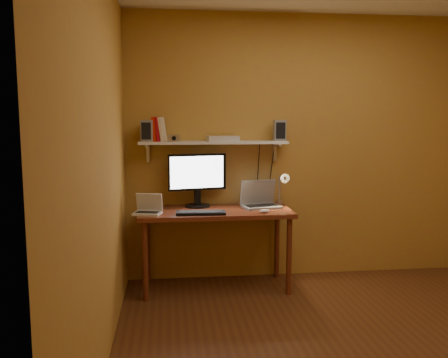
{
  "coord_description": "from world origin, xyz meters",
  "views": [
    {
      "loc": [
        -1.28,
        -3.0,
        1.6
      ],
      "look_at": [
        -0.79,
        1.18,
        1.05
      ],
      "focal_mm": 38.0,
      "sensor_mm": 36.0,
      "label": 1
    }
  ],
  "objects": [
    {
      "name": "room",
      "position": [
        0.0,
        0.0,
        1.3
      ],
      "size": [
        3.44,
        3.24,
        2.64
      ],
      "color": "#583016",
      "rests_on": "ground"
    },
    {
      "name": "desk",
      "position": [
        -0.86,
        1.28,
        0.66
      ],
      "size": [
        1.4,
        0.6,
        0.75
      ],
      "color": "maroon",
      "rests_on": "ground"
    },
    {
      "name": "wall_shelf",
      "position": [
        -0.86,
        1.47,
        1.36
      ],
      "size": [
        1.4,
        0.25,
        0.21
      ],
      "color": "silver",
      "rests_on": "room"
    },
    {
      "name": "monitor",
      "position": [
        -1.01,
        1.46,
        1.03
      ],
      "size": [
        0.56,
        0.28,
        0.51
      ],
      "rotation": [
        0.0,
        0.0,
        0.2
      ],
      "color": "black",
      "rests_on": "desk"
    },
    {
      "name": "laptop",
      "position": [
        -0.43,
        1.38,
        0.82
      ],
      "size": [
        0.38,
        0.31,
        0.26
      ],
      "rotation": [
        0.0,
        0.0,
        0.18
      ],
      "color": "gray",
      "rests_on": "desk"
    },
    {
      "name": "netbook",
      "position": [
        -1.47,
        1.16,
        0.8
      ],
      "size": [
        0.27,
        0.22,
        0.18
      ],
      "rotation": [
        0.0,
        0.0,
        -0.26
      ],
      "color": "silver",
      "rests_on": "desk"
    },
    {
      "name": "keyboard",
      "position": [
        -1.01,
        1.1,
        0.76
      ],
      "size": [
        0.44,
        0.17,
        0.02
      ],
      "primitive_type": "cube",
      "rotation": [
        0.0,
        0.0,
        -0.05
      ],
      "color": "black",
      "rests_on": "desk"
    },
    {
      "name": "mouse",
      "position": [
        -0.44,
        1.09,
        0.77
      ],
      "size": [
        0.09,
        0.06,
        0.03
      ],
      "primitive_type": "ellipsoid",
      "rotation": [
        0.0,
        0.0,
        0.01
      ],
      "color": "silver",
      "rests_on": "desk"
    },
    {
      "name": "desk_lamp",
      "position": [
        -0.2,
        1.41,
        0.96
      ],
      "size": [
        0.09,
        0.23,
        0.38
      ],
      "color": "silver",
      "rests_on": "desk"
    },
    {
      "name": "speaker_left",
      "position": [
        -1.47,
        1.46,
        1.47
      ],
      "size": [
        0.14,
        0.14,
        0.2
      ],
      "primitive_type": "cube",
      "rotation": [
        0.0,
        0.0,
        -0.26
      ],
      "color": "gray",
      "rests_on": "wall_shelf"
    },
    {
      "name": "speaker_right",
      "position": [
        -0.22,
        1.48,
        1.47
      ],
      "size": [
        0.11,
        0.11,
        0.2
      ],
      "primitive_type": "cube",
      "rotation": [
        0.0,
        0.0,
        -0.04
      ],
      "color": "gray",
      "rests_on": "wall_shelf"
    },
    {
      "name": "books",
      "position": [
        -1.37,
        1.49,
        1.49
      ],
      "size": [
        0.15,
        0.16,
        0.23
      ],
      "color": "red",
      "rests_on": "wall_shelf"
    },
    {
      "name": "shelf_camera",
      "position": [
        -1.23,
        1.41,
        1.41
      ],
      "size": [
        0.11,
        0.05,
        0.07
      ],
      "color": "silver",
      "rests_on": "wall_shelf"
    },
    {
      "name": "router",
      "position": [
        -0.77,
        1.46,
        1.4
      ],
      "size": [
        0.31,
        0.22,
        0.05
      ],
      "primitive_type": "cube",
      "rotation": [
        0.0,
        0.0,
        0.08
      ],
      "color": "silver",
      "rests_on": "wall_shelf"
    }
  ]
}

